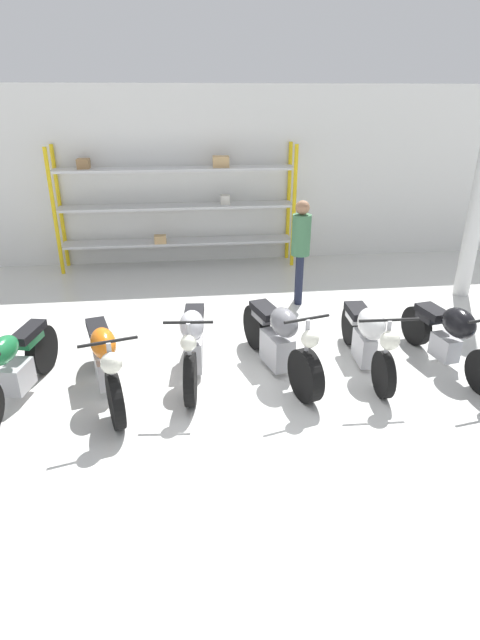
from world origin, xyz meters
The scene contains 11 objects.
ground_plane centered at (0.00, 0.00, 0.00)m, with size 30.00×30.00×0.00m, color silver.
back_wall centered at (0.00, 5.36, 1.80)m, with size 30.00×0.08×3.60m.
shelving_rack centered at (-0.77, 4.99, 1.32)m, with size 4.91×0.63×2.50m.
support_pillar centered at (4.41, 2.63, 1.80)m, with size 0.28×0.28×3.60m.
motorcycle_green centered at (-2.75, -0.07, 0.44)m, with size 0.73×2.03×1.00m.
motorcycle_orange centered at (-1.69, -0.08, 0.48)m, with size 0.81×2.03×1.04m.
motorcycle_silver centered at (-0.62, 0.30, 0.46)m, with size 0.57×2.06×1.06m.
motorcycle_grey centered at (0.50, 0.24, 0.46)m, with size 0.81×2.09×1.06m.
motorcycle_white centered at (1.67, 0.18, 0.48)m, with size 0.71×2.00×1.01m.
motorcycle_black centered at (2.78, 0.07, 0.47)m, with size 0.71×1.99×1.00m.
person_browsing centered at (1.31, 2.61, 1.07)m, with size 0.37×0.37×1.80m.
Camera 1 is at (-0.70, -5.49, 3.37)m, focal length 28.00 mm.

